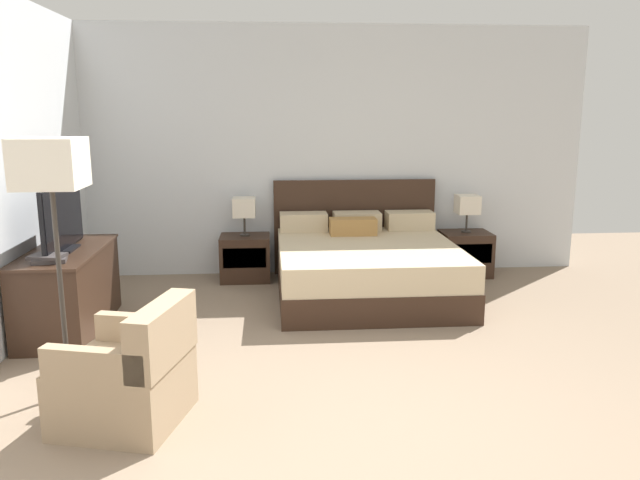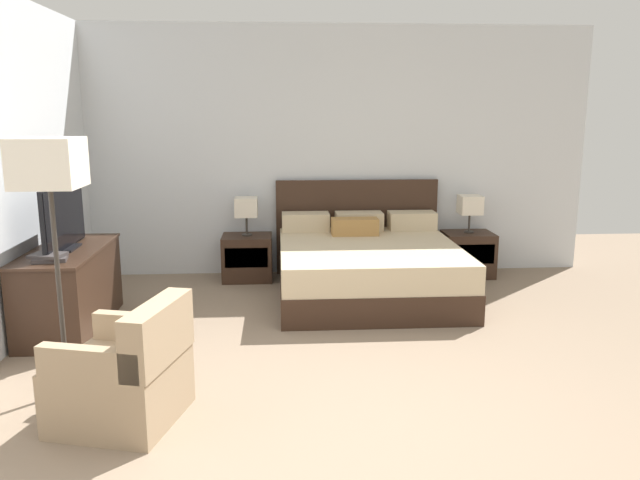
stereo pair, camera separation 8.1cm
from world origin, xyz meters
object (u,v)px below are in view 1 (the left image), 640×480
object	(u,v)px
dresser	(68,288)
book_blue_cover	(47,256)
nightstand_right	(465,254)
book_red_cover	(50,260)
tv	(62,219)
bed	(366,266)
nightstand_left	(245,258)
floor_lamp	(51,176)
table_lamp_right	(467,205)
armchair_by_window	(130,378)
table_lamp_left	(244,208)

from	to	relation	value
dresser	book_blue_cover	world-z (taller)	book_blue_cover
nightstand_right	book_red_cover	world-z (taller)	book_red_cover
tv	bed	bearing A→B (deg)	16.87
nightstand_left	floor_lamp	distance (m)	3.24
bed	table_lamp_right	xyz separation A→B (m)	(1.26, 0.68, 0.51)
book_red_cover	armchair_by_window	xyz separation A→B (m)	(0.86, -1.29, -0.44)
nightstand_right	table_lamp_right	xyz separation A→B (m)	(0.00, 0.00, 0.56)
tv	armchair_by_window	xyz separation A→B (m)	(0.87, -1.71, -0.69)
dresser	nightstand_right	bearing A→B (deg)	20.55
armchair_by_window	bed	bearing A→B (deg)	54.07
bed	table_lamp_left	size ratio (longest dim) A/B	4.62
nightstand_right	table_lamp_right	world-z (taller)	table_lamp_right
table_lamp_right	floor_lamp	xyz separation A→B (m)	(-3.59, -2.80, 0.65)
nightstand_left	book_red_cover	world-z (taller)	book_red_cover
bed	floor_lamp	world-z (taller)	floor_lamp
tv	armchair_by_window	world-z (taller)	tv
book_blue_cover	floor_lamp	distance (m)	1.19
nightstand_left	table_lamp_left	size ratio (longest dim) A/B	1.29
nightstand_right	floor_lamp	bearing A→B (deg)	-142.10
table_lamp_right	armchair_by_window	xyz separation A→B (m)	(-3.09, -3.21, -0.53)
bed	nightstand_right	world-z (taller)	bed
floor_lamp	book_red_cover	bearing A→B (deg)	112.42
bed	dresser	bearing A→B (deg)	-163.30
book_red_cover	armchair_by_window	size ratio (longest dim) A/B	0.29
nightstand_right	armchair_by_window	distance (m)	4.46
book_red_cover	book_blue_cover	xyz separation A→B (m)	(-0.02, 0.00, 0.03)
table_lamp_right	armchair_by_window	distance (m)	4.49
dresser	tv	xyz separation A→B (m)	(0.00, -0.01, 0.61)
nightstand_left	tv	bearing A→B (deg)	-134.25
nightstand_right	table_lamp_right	bearing A→B (deg)	90.00
table_lamp_right	floor_lamp	size ratio (longest dim) A/B	0.25
nightstand_right	floor_lamp	world-z (taller)	floor_lamp
table_lamp_left	tv	bearing A→B (deg)	-134.22
book_red_cover	floor_lamp	size ratio (longest dim) A/B	0.15
bed	nightstand_left	bearing A→B (deg)	151.76
tv	floor_lamp	size ratio (longest dim) A/B	0.57
table_lamp_left	book_blue_cover	bearing A→B (deg)	-127.22
book_red_cover	book_blue_cover	bearing A→B (deg)	180.00
tv	book_red_cover	xyz separation A→B (m)	(0.01, -0.42, -0.25)
table_lamp_left	book_blue_cover	size ratio (longest dim) A/B	1.71
bed	nightstand_right	distance (m)	1.43
table_lamp_right	tv	bearing A→B (deg)	-159.32
bed	table_lamp_left	distance (m)	1.51
nightstand_right	tv	size ratio (longest dim) A/B	0.57
book_blue_cover	floor_lamp	size ratio (longest dim) A/B	0.15
book_red_cover	table_lamp_right	bearing A→B (deg)	25.92
nightstand_left	armchair_by_window	xyz separation A→B (m)	(-0.58, -3.21, 0.03)
table_lamp_right	book_red_cover	bearing A→B (deg)	-154.08
bed	book_blue_cover	distance (m)	3.02
tv	book_blue_cover	distance (m)	0.48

